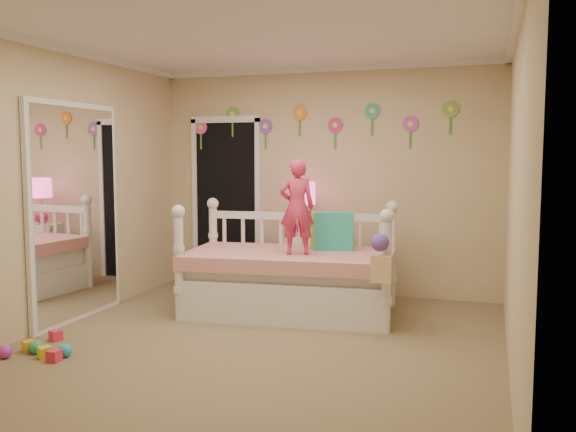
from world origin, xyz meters
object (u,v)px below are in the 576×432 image
(child, at_px, (297,207))
(table_lamp, at_px, (303,200))
(daybed, at_px, (290,258))
(nightstand, at_px, (303,266))

(child, height_order, table_lamp, child)
(child, relative_size, table_lamp, 1.55)
(table_lamp, bearing_deg, daybed, -83.30)
(child, relative_size, nightstand, 1.31)
(daybed, height_order, table_lamp, table_lamp)
(child, bearing_deg, daybed, -70.88)
(table_lamp, bearing_deg, nightstand, 180.00)
(daybed, relative_size, child, 2.25)
(daybed, distance_m, table_lamp, 0.90)
(daybed, relative_size, table_lamp, 3.49)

